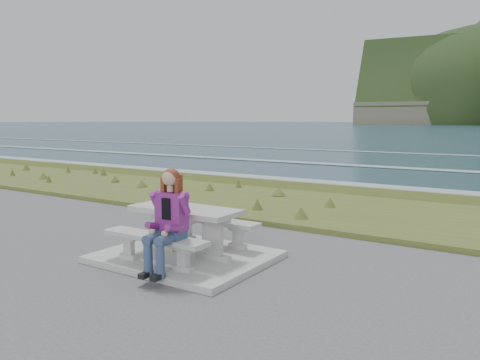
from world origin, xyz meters
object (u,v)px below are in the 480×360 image
Objects in this scene: bench_landward at (155,242)px; seated_woman at (165,234)px; picnic_table at (185,218)px; bench_seaward at (211,224)px.

bench_landward is 0.41m from seated_woman.
picnic_table is 0.74m from bench_landward.
bench_landward is 1.00× the size of bench_seaward.
bench_landward and bench_seaward have the same top height.
seated_woman is (0.34, -0.84, -0.05)m from picnic_table.
picnic_table reaches higher than bench_seaward.
bench_seaward is at bearing 97.07° from seated_woman.
bench_seaward is 1.24× the size of seated_woman.
bench_landward is (0.00, -0.70, -0.23)m from picnic_table.
bench_landward is at bearing -90.00° from bench_seaward.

